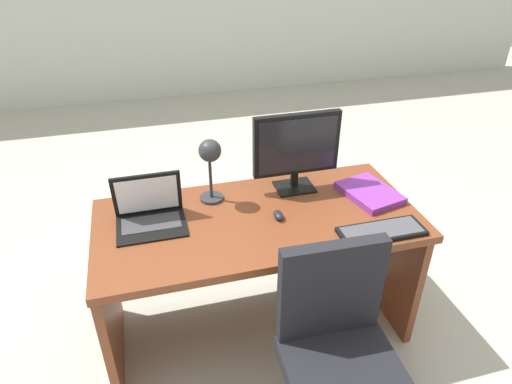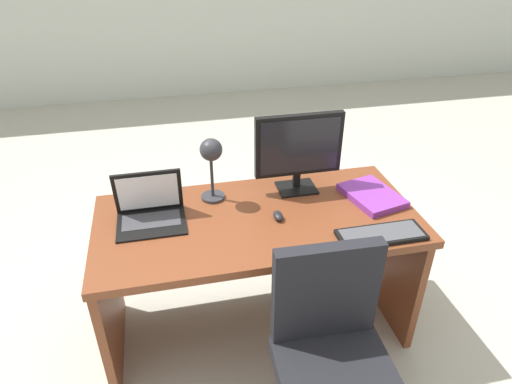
{
  "view_description": "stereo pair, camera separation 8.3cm",
  "coord_description": "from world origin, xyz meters",
  "px_view_note": "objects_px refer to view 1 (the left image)",
  "views": [
    {
      "loc": [
        -0.48,
        -1.74,
        2.0
      ],
      "look_at": [
        0.0,
        0.04,
        0.87
      ],
      "focal_mm": 31.89,
      "sensor_mm": 36.0,
      "label": 1
    },
    {
      "loc": [
        -0.4,
        -1.76,
        2.0
      ],
      "look_at": [
        0.0,
        0.04,
        0.87
      ],
      "focal_mm": 31.89,
      "sensor_mm": 36.0,
      "label": 2
    }
  ],
  "objects_px": {
    "book": "(369,193)",
    "keyboard": "(382,231)",
    "laptop": "(149,208)",
    "office_chair": "(338,373)",
    "desk_lamp": "(210,158)",
    "monitor": "(296,147)",
    "mouse": "(278,215)",
    "desk": "(256,247)"
  },
  "relations": [
    {
      "from": "mouse",
      "to": "desk_lamp",
      "type": "xyz_separation_m",
      "value": [
        -0.28,
        0.23,
        0.23
      ]
    },
    {
      "from": "office_chair",
      "to": "laptop",
      "type": "bearing_deg",
      "value": 130.87
    },
    {
      "from": "desk",
      "to": "monitor",
      "type": "relative_size",
      "value": 3.44
    },
    {
      "from": "monitor",
      "to": "keyboard",
      "type": "xyz_separation_m",
      "value": [
        0.25,
        -0.48,
        -0.23
      ]
    },
    {
      "from": "office_chair",
      "to": "mouse",
      "type": "bearing_deg",
      "value": 96.53
    },
    {
      "from": "monitor",
      "to": "book",
      "type": "xyz_separation_m",
      "value": [
        0.35,
        -0.17,
        -0.22
      ]
    },
    {
      "from": "keyboard",
      "to": "office_chair",
      "type": "xyz_separation_m",
      "value": [
        -0.35,
        -0.39,
        -0.38
      ]
    },
    {
      "from": "laptop",
      "to": "office_chair",
      "type": "height_order",
      "value": "laptop"
    },
    {
      "from": "desk",
      "to": "monitor",
      "type": "distance_m",
      "value": 0.55
    },
    {
      "from": "laptop",
      "to": "desk",
      "type": "bearing_deg",
      "value": -6.99
    },
    {
      "from": "desk",
      "to": "book",
      "type": "distance_m",
      "value": 0.65
    },
    {
      "from": "mouse",
      "to": "office_chair",
      "type": "distance_m",
      "value": 0.74
    },
    {
      "from": "desk",
      "to": "laptop",
      "type": "relative_size",
      "value": 4.86
    },
    {
      "from": "keyboard",
      "to": "office_chair",
      "type": "relative_size",
      "value": 0.43
    },
    {
      "from": "desk",
      "to": "monitor",
      "type": "height_order",
      "value": "monitor"
    },
    {
      "from": "desk",
      "to": "keyboard",
      "type": "distance_m",
      "value": 0.64
    },
    {
      "from": "desk",
      "to": "monitor",
      "type": "bearing_deg",
      "value": 32.85
    },
    {
      "from": "desk_lamp",
      "to": "office_chair",
      "type": "relative_size",
      "value": 0.37
    },
    {
      "from": "book",
      "to": "keyboard",
      "type": "bearing_deg",
      "value": -107.37
    },
    {
      "from": "desk_lamp",
      "to": "keyboard",
      "type": "bearing_deg",
      "value": -33.73
    },
    {
      "from": "laptop",
      "to": "monitor",
      "type": "bearing_deg",
      "value": 7.95
    },
    {
      "from": "monitor",
      "to": "book",
      "type": "bearing_deg",
      "value": -26.42
    },
    {
      "from": "keyboard",
      "to": "desk_lamp",
      "type": "height_order",
      "value": "desk_lamp"
    },
    {
      "from": "keyboard",
      "to": "desk_lamp",
      "type": "xyz_separation_m",
      "value": [
        -0.7,
        0.47,
        0.23
      ]
    },
    {
      "from": "desk",
      "to": "mouse",
      "type": "bearing_deg",
      "value": -40.74
    },
    {
      "from": "monitor",
      "to": "office_chair",
      "type": "height_order",
      "value": "monitor"
    },
    {
      "from": "keyboard",
      "to": "mouse",
      "type": "distance_m",
      "value": 0.48
    },
    {
      "from": "monitor",
      "to": "desk_lamp",
      "type": "distance_m",
      "value": 0.45
    },
    {
      "from": "book",
      "to": "office_chair",
      "type": "xyz_separation_m",
      "value": [
        -0.44,
        -0.7,
        -0.39
      ]
    },
    {
      "from": "laptop",
      "to": "mouse",
      "type": "xyz_separation_m",
      "value": [
        0.59,
        -0.14,
        -0.05
      ]
    },
    {
      "from": "laptop",
      "to": "mouse",
      "type": "bearing_deg",
      "value": -13.37
    },
    {
      "from": "desk_lamp",
      "to": "office_chair",
      "type": "height_order",
      "value": "desk_lamp"
    },
    {
      "from": "mouse",
      "to": "office_chair",
      "type": "height_order",
      "value": "office_chair"
    },
    {
      "from": "book",
      "to": "mouse",
      "type": "bearing_deg",
      "value": -171.88
    },
    {
      "from": "desk",
      "to": "mouse",
      "type": "xyz_separation_m",
      "value": [
        0.09,
        -0.08,
        0.23
      ]
    },
    {
      "from": "desk_lamp",
      "to": "office_chair",
      "type": "bearing_deg",
      "value": -67.75
    },
    {
      "from": "laptop",
      "to": "office_chair",
      "type": "xyz_separation_m",
      "value": [
        0.66,
        -0.77,
        -0.44
      ]
    },
    {
      "from": "laptop",
      "to": "book",
      "type": "bearing_deg",
      "value": -3.47
    },
    {
      "from": "mouse",
      "to": "desk",
      "type": "bearing_deg",
      "value": 139.26
    },
    {
      "from": "mouse",
      "to": "office_chair",
      "type": "bearing_deg",
      "value": -83.47
    },
    {
      "from": "monitor",
      "to": "office_chair",
      "type": "relative_size",
      "value": 0.48
    },
    {
      "from": "laptop",
      "to": "desk_lamp",
      "type": "xyz_separation_m",
      "value": [
        0.31,
        0.09,
        0.17
      ]
    }
  ]
}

